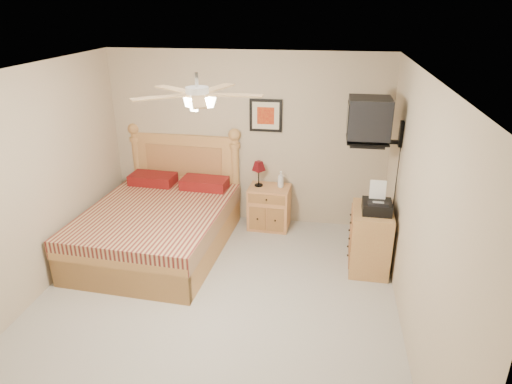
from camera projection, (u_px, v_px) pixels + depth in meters
floor at (213, 306)px, 5.01m from camera, size 4.50×4.50×0.00m
ceiling at (203, 74)px, 4.04m from camera, size 4.00×4.50×0.04m
wall_back at (247, 140)px, 6.58m from camera, size 4.00×0.04×2.50m
wall_front at (105, 369)px, 2.48m from camera, size 4.00×0.04×2.50m
wall_left at (24, 191)px, 4.81m from camera, size 0.04×4.50×2.50m
wall_right at (417, 216)px, 4.24m from camera, size 0.04×4.50×2.50m
bed at (155, 200)px, 5.90m from camera, size 1.82×2.32×1.43m
nightstand at (269, 207)px, 6.66m from camera, size 0.60×0.47×0.63m
table_lamp at (259, 174)px, 6.53m from camera, size 0.22×0.22×0.37m
lotion_bottle at (281, 179)px, 6.50m from camera, size 0.11×0.11×0.24m
framed_picture at (266, 115)px, 6.38m from camera, size 0.46×0.04×0.46m
dresser at (370, 239)px, 5.60m from camera, size 0.49×0.69×0.79m
fax_machine at (378, 198)px, 5.31m from camera, size 0.34×0.37×0.36m
magazine_lower at (373, 203)px, 5.61m from camera, size 0.19×0.25×0.02m
magazine_upper at (374, 201)px, 5.61m from camera, size 0.21×0.28×0.02m
wall_tv at (382, 121)px, 5.28m from camera, size 0.56×0.46×0.58m
ceiling_fan at (197, 94)px, 3.91m from camera, size 1.14×1.14×0.28m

